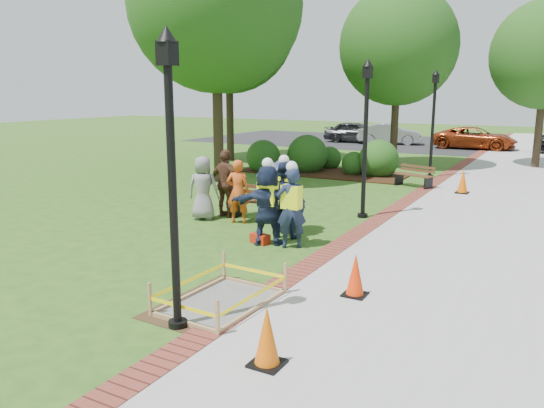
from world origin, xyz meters
The scene contains 34 objects.
ground centered at (0.00, 0.00, 0.00)m, with size 100.00×100.00×0.00m, color #285116.
sidewalk centered at (5.00, 10.00, 0.01)m, with size 6.00×60.00×0.02m, color #9E9E99.
brick_edging centered at (1.75, 10.00, 0.01)m, with size 0.50×60.00×0.03m, color maroon.
mulch_bed centered at (-3.00, 12.00, 0.02)m, with size 7.00×3.00×0.05m, color #381E0F.
parking_lot centered at (0.00, 27.00, 0.00)m, with size 36.00×12.00×0.01m, color black.
wet_concrete_pad centered at (1.34, -1.99, 0.23)m, with size 1.79×2.37×0.55m.
bench_near centered at (-1.09, 3.38, 0.29)m, with size 1.67×0.57×0.90m.
bench_far centered at (1.25, 10.43, 0.25)m, with size 1.51×0.92×0.78m.
cone_front centered at (2.97, -3.36, 0.39)m, with size 0.41×0.41×0.81m.
cone_back centered at (3.11, -0.60, 0.37)m, with size 0.38×0.38×0.76m.
cone_far centered at (3.03, 9.95, 0.40)m, with size 0.42×0.42×0.84m.
toolbox centered at (0.08, 1.38, 0.11)m, with size 0.44×0.24×0.22m, color #AE210D.
lamp_near centered at (1.25, -3.00, 2.48)m, with size 0.28×0.28×4.26m.
lamp_mid centered at (1.25, 5.00, 2.48)m, with size 0.28×0.28×4.26m.
lamp_far centered at (1.25, 13.00, 2.48)m, with size 0.28×0.28×4.26m.
tree_left centered at (-5.68, 8.07, 6.51)m, with size 6.39×6.39×9.71m.
tree_back centered at (-0.95, 15.23, 5.37)m, with size 5.21×5.21×7.98m.
tree_far centered at (-8.89, 13.72, 6.51)m, with size 6.46×6.46×9.75m.
shrub_a centered at (-5.46, 11.12, 0.00)m, with size 1.48×1.48×1.48m, color #1B4D16.
shrub_b centered at (-3.75, 11.95, 0.00)m, with size 1.73×1.73×1.73m, color #1B4D16.
shrub_c centered at (-1.70, 12.19, 0.00)m, with size 1.04×1.04×1.04m, color #1B4D16.
shrub_d centered at (-0.67, 12.24, 0.00)m, with size 1.63×1.63×1.63m, color #1B4D16.
shrub_e centered at (-3.32, 13.36, 0.00)m, with size 1.08×1.08×1.08m, color #1B4D16.
casual_person_a centered at (-2.44, 2.67, 0.86)m, with size 0.63×0.51×1.72m.
casual_person_b centered at (-1.40, 2.79, 0.84)m, with size 0.62×0.50×1.68m.
casual_person_c centered at (-0.69, 3.27, 0.81)m, with size 0.60×0.49×1.62m.
casual_person_d centered at (-2.06, 3.21, 0.93)m, with size 0.63×0.44×1.87m.
casual_person_e centered at (0.11, 2.53, 0.90)m, with size 0.67×0.55×1.81m.
hivis_worker_a centered at (0.27, 1.42, 0.98)m, with size 0.69×0.59×1.98m.
hivis_worker_b centered at (0.85, 1.45, 0.96)m, with size 0.68×0.62×1.94m.
hivis_worker_c centered at (0.26, 2.20, 0.97)m, with size 0.61×0.42×1.96m.
parked_car_a centered at (-6.69, 25.76, 0.00)m, with size 4.78×2.08×1.56m, color #2A292C.
parked_car_b centered at (-4.31, 25.76, 0.00)m, with size 4.56×1.98×1.49m, color #97979C.
parked_car_c centered at (1.08, 25.34, 0.00)m, with size 4.43×1.92×1.44m, color #9C3613.
Camera 1 is at (6.01, -8.68, 3.40)m, focal length 35.00 mm.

